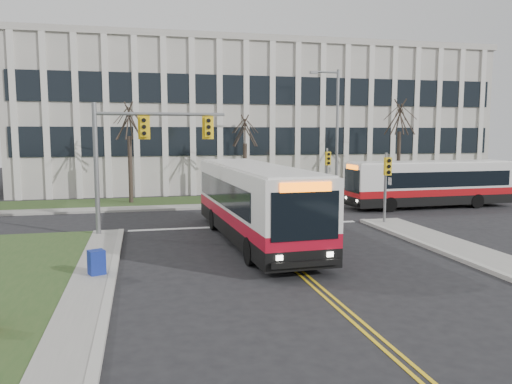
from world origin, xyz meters
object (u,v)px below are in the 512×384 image
object	(u,v)px
streetlight	(335,128)
directory_sign	(254,185)
bus_main	(254,204)
bus_cross	(430,185)
newspaper_box_blue	(97,264)

from	to	relation	value
streetlight	directory_sign	distance (m)	6.96
streetlight	bus_main	bearing A→B (deg)	-125.98
directory_sign	bus_cross	bearing A→B (deg)	-27.49
streetlight	directory_sign	xyz separation A→B (m)	(-5.53, 1.30, -4.02)
bus_cross	directory_sign	bearing A→B (deg)	-119.15
bus_cross	newspaper_box_blue	distance (m)	23.15
directory_sign	streetlight	bearing A→B (deg)	-13.23
directory_sign	newspaper_box_blue	bearing A→B (deg)	-118.10
directory_sign	bus_cross	distance (m)	11.85
bus_main	newspaper_box_blue	size ratio (longest dim) A/B	13.12
streetlight	bus_main	xyz separation A→B (m)	(-8.45, -11.64, -3.53)
streetlight	bus_cross	distance (m)	7.48
directory_sign	newspaper_box_blue	world-z (taller)	directory_sign
bus_main	streetlight	bearing A→B (deg)	51.35
streetlight	directory_sign	world-z (taller)	streetlight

